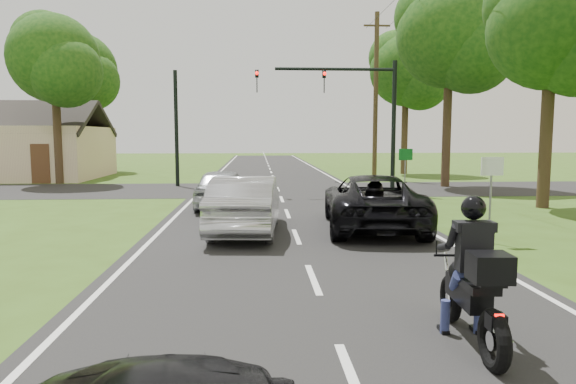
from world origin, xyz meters
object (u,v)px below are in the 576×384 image
object	(u,v)px
silver_suv	(222,188)
sign_green	(405,162)
motorcycle_rider	(473,287)
traffic_signal	(353,102)
silver_sedan	(246,204)
sign_white	(492,179)
dark_suv	(372,201)
utility_pole_far	(376,95)

from	to	relation	value
silver_suv	sign_green	xyz separation A→B (m)	(7.21, 1.34, 0.86)
motorcycle_rider	traffic_signal	xyz separation A→B (m)	(1.66, 17.07, 3.38)
silver_sedan	sign_green	xyz separation A→B (m)	(6.23, 6.33, 0.81)
traffic_signal	sign_green	xyz separation A→B (m)	(1.56, -3.02, -2.54)
sign_white	dark_suv	bearing A→B (deg)	138.57
dark_suv	sign_white	size ratio (longest dim) A/B	2.60
dark_suv	silver_suv	world-z (taller)	dark_suv
motorcycle_rider	dark_suv	bearing A→B (deg)	89.15
motorcycle_rider	silver_sedan	xyz separation A→B (m)	(-3.01, 7.72, 0.03)
dark_suv	silver_suv	bearing A→B (deg)	-38.98
utility_pole_far	sign_green	xyz separation A→B (m)	(-1.30, -11.02, -3.49)
sign_white	sign_green	world-z (taller)	same
dark_suv	silver_suv	size ratio (longest dim) A/B	1.30
dark_suv	utility_pole_far	world-z (taller)	utility_pole_far
silver_suv	utility_pole_far	size ratio (longest dim) A/B	0.43
traffic_signal	sign_green	distance (m)	4.24
motorcycle_rider	dark_suv	world-z (taller)	motorcycle_rider
silver_suv	utility_pole_far	bearing A→B (deg)	-122.34
silver_suv	sign_green	world-z (taller)	sign_green
sign_white	traffic_signal	bearing A→B (deg)	97.05
dark_suv	utility_pole_far	xyz separation A→B (m)	(3.95, 16.86, 4.30)
utility_pole_far	traffic_signal	bearing A→B (deg)	-109.68
utility_pole_far	sign_green	world-z (taller)	utility_pole_far
motorcycle_rider	traffic_signal	world-z (taller)	traffic_signal
dark_suv	sign_white	xyz separation A→B (m)	(2.45, -2.16, 0.82)
silver_suv	sign_white	size ratio (longest dim) A/B	2.01
dark_suv	traffic_signal	world-z (taller)	traffic_signal
dark_suv	traffic_signal	xyz separation A→B (m)	(1.09, 8.86, 3.36)
utility_pole_far	silver_suv	bearing A→B (deg)	-124.55
utility_pole_far	sign_white	bearing A→B (deg)	-94.51
silver_sedan	sign_green	distance (m)	8.92
dark_suv	sign_green	xyz separation A→B (m)	(2.65, 5.84, 0.82)
motorcycle_rider	silver_suv	xyz separation A→B (m)	(-3.99, 12.71, -0.02)
utility_pole_far	sign_white	world-z (taller)	utility_pole_far
silver_suv	sign_green	size ratio (longest dim) A/B	2.01
motorcycle_rider	sign_green	xyz separation A→B (m)	(3.22, 14.05, 0.84)
sign_white	sign_green	xyz separation A→B (m)	(0.20, 8.00, 0.00)
traffic_signal	dark_suv	bearing A→B (deg)	-96.99
silver_sedan	traffic_signal	world-z (taller)	traffic_signal
motorcycle_rider	sign_green	size ratio (longest dim) A/B	1.05
dark_suv	silver_sedan	size ratio (longest dim) A/B	1.17
traffic_signal	sign_green	world-z (taller)	traffic_signal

